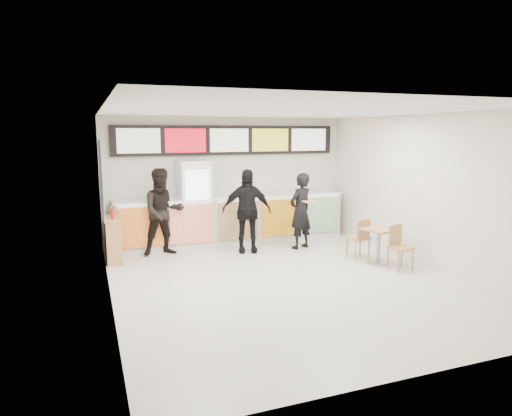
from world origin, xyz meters
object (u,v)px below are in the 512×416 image
customer_main (301,211)px  condiment_ledge (113,239)px  drinks_fridge (195,204)px  customer_mid (247,211)px  service_counter (233,219)px  cafe_table (379,239)px  customer_left (163,212)px

customer_main → condiment_ledge: customer_main is taller
drinks_fridge → customer_mid: 1.35m
customer_main → drinks_fridge: bearing=-49.0°
customer_mid → service_counter: bearing=104.5°
cafe_table → customer_main: bearing=103.1°
drinks_fridge → cafe_table: (3.14, -2.76, -0.50)m
customer_left → customer_mid: 1.81m
drinks_fridge → customer_main: bearing=-26.5°
drinks_fridge → customer_main: size_ratio=1.15×
customer_left → customer_mid: size_ratio=1.02×
service_counter → drinks_fridge: size_ratio=2.78×
service_counter → customer_left: bearing=-162.8°
service_counter → customer_left: customer_left is taller
service_counter → customer_mid: bearing=-89.4°
condiment_ledge → customer_main: bearing=-5.2°
customer_main → cafe_table: 1.95m
drinks_fridge → customer_left: bearing=-145.8°
service_counter → customer_main: (1.26, -1.08, 0.30)m
customer_left → cafe_table: size_ratio=1.24×
service_counter → condiment_ledge: 2.91m
cafe_table → condiment_ledge: (-5.03, 2.04, -0.03)m
service_counter → condiment_ledge: bearing=-165.8°
customer_main → cafe_table: customer_main is taller
drinks_fridge → cafe_table: bearing=-41.3°
condiment_ledge → cafe_table: bearing=-22.0°
drinks_fridge → customer_left: 0.99m
drinks_fridge → condiment_ledge: 2.09m
condiment_ledge → service_counter: bearing=14.2°
customer_main → service_counter: bearing=-63.1°
service_counter → customer_main: customer_main is taller
customer_mid → condiment_ledge: size_ratio=1.68×
condiment_ledge → drinks_fridge: bearing=21.1°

